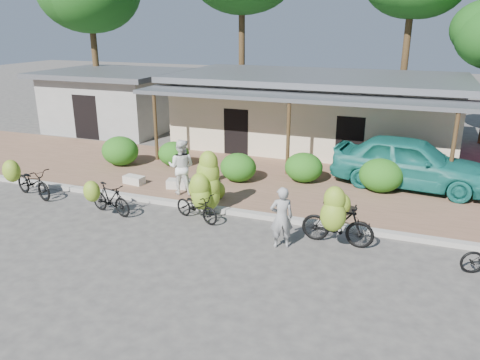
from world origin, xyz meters
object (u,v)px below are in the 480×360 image
object	(u,v)px
vendor	(282,217)
teal_van	(410,162)
bike_center	(203,191)
bike_left	(108,198)
bike_far_left	(30,181)
sack_near	(179,184)
bike_right	(337,220)
sack_far	(134,180)
bystander	(181,167)

from	to	relation	value
vendor	teal_van	world-z (taller)	teal_van
bike_center	bike_left	bearing A→B (deg)	126.48
bike_far_left	teal_van	size ratio (longest dim) A/B	0.39
sack_near	vendor	size ratio (longest dim) A/B	0.51
bike_left	sack_near	bearing A→B (deg)	-8.72
vendor	bike_right	bearing A→B (deg)	176.21
bike_right	vendor	world-z (taller)	bike_right
sack_far	teal_van	size ratio (longest dim) A/B	0.14
sack_far	vendor	size ratio (longest dim) A/B	0.45
teal_van	bike_center	bearing A→B (deg)	136.08
bike_left	vendor	world-z (taller)	vendor
sack_near	teal_van	distance (m)	7.99
bike_left	sack_near	world-z (taller)	bike_left
bike_far_left	bystander	size ratio (longest dim) A/B	1.10
bystander	bike_center	bearing A→B (deg)	128.28
sack_near	bystander	bearing A→B (deg)	-52.60
sack_near	sack_far	world-z (taller)	sack_near
sack_near	bike_right	bearing A→B (deg)	-22.21
sack_far	bystander	distance (m)	2.24
bystander	bike_right	bearing A→B (deg)	152.03
bike_left	vendor	distance (m)	5.51
bike_center	vendor	size ratio (longest dim) A/B	1.22
bike_right	sack_near	bearing A→B (deg)	70.85
bystander	sack_far	bearing A→B (deg)	-16.85
bike_center	sack_near	world-z (taller)	bike_center
sack_far	vendor	world-z (taller)	vendor
bike_far_left	bike_right	xyz separation A→B (m)	(10.11, -0.09, 0.16)
sack_near	bystander	distance (m)	0.96
sack_far	teal_van	xyz separation A→B (m)	(9.11, 3.10, 0.75)
bike_far_left	bike_right	world-z (taller)	bike_right
bike_center	bike_right	xyz separation A→B (m)	(4.04, -0.61, -0.07)
vendor	sack_near	bearing A→B (deg)	-57.13
bike_far_left	sack_near	bearing A→B (deg)	-45.25
bike_far_left	teal_van	world-z (taller)	teal_van
bike_right	sack_near	size ratio (longest dim) A/B	2.28
sack_far	bystander	size ratio (longest dim) A/B	0.40
bike_right	sack_far	xyz separation A→B (m)	(-7.50, 2.21, -0.49)
bike_far_left	vendor	size ratio (longest dim) A/B	1.24
bike_right	teal_van	size ratio (longest dim) A/B	0.37
bike_left	bike_right	world-z (taller)	bike_right
bike_right	sack_far	distance (m)	7.84
bike_center	vendor	world-z (taller)	bike_center
sack_near	bystander	size ratio (longest dim) A/B	0.46
bike_far_left	sack_far	distance (m)	3.38
bike_right	bystander	size ratio (longest dim) A/B	1.04
bike_right	bike_center	bearing A→B (deg)	84.52
sack_far	bystander	world-z (taller)	bystander
teal_van	bike_left	bearing A→B (deg)	129.78
bike_left	teal_van	bearing A→B (deg)	-43.40
vendor	bike_left	bearing A→B (deg)	-26.84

